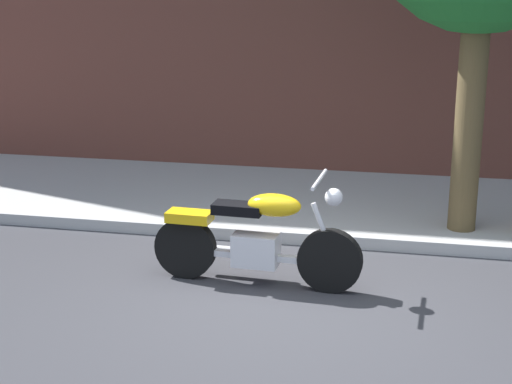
% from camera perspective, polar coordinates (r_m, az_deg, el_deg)
% --- Properties ---
extents(ground_plane, '(60.00, 60.00, 0.00)m').
position_cam_1_polar(ground_plane, '(7.20, 2.76, -8.20)').
color(ground_plane, '#38383D').
extents(sidewalk, '(20.41, 2.99, 0.14)m').
position_cam_1_polar(sidewalk, '(10.03, 5.58, -0.85)').
color(sidewalk, '#AEAEAE').
rests_on(sidewalk, ground).
extents(motorcycle, '(2.08, 0.70, 1.12)m').
position_cam_1_polar(motorcycle, '(7.44, 0.00, -3.55)').
color(motorcycle, black).
rests_on(motorcycle, ground).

